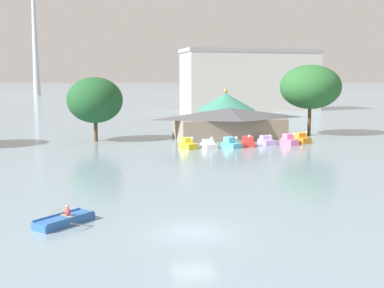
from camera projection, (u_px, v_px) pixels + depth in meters
The scene contains 14 objects.
ground_plane at pixel (193, 232), 28.17m from camera, with size 2000.00×2000.00×0.00m, color gray.
rowboat_with_rower at pixel (64, 220), 29.63m from camera, with size 3.84×3.80×1.29m.
pedal_boat_yellow at pixel (188, 144), 61.90m from camera, with size 1.99×3.01×1.63m.
pedal_boat_white at pixel (209, 145), 62.34m from camera, with size 1.76×2.47×1.59m.
pedal_boat_cyan at pixel (231, 143), 62.98m from camera, with size 2.06×3.10×1.56m.
pedal_boat_red at pixel (248, 142), 64.00m from camera, with size 2.09×2.77×1.63m.
pedal_boat_lavender at pixel (267, 141), 65.88m from camera, with size 1.75×2.74×1.44m.
pedal_boat_pink at pixel (289, 140), 65.39m from camera, with size 1.71×2.78×1.74m.
pedal_boat_orange at pixel (301, 139), 67.31m from camera, with size 2.13×2.72×1.75m.
boathouse at pixel (229, 122), 72.26m from camera, with size 17.31×8.11×4.59m.
green_roof_pavilion at pixel (226, 109), 81.21m from camera, with size 10.05×10.05×7.22m.
shoreline_tree_mid at pixel (95, 100), 68.47m from camera, with size 7.89×7.89×9.15m.
shoreline_tree_right at pixel (310, 87), 75.23m from camera, with size 9.50×9.50×11.09m.
background_building_block at pixel (250, 80), 135.59m from camera, with size 38.56×13.14×17.06m.
Camera 1 is at (-6.98, -26.31, 8.89)m, focal length 45.04 mm.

